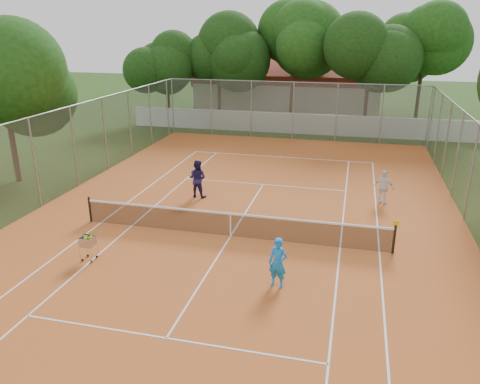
% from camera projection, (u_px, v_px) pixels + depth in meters
% --- Properties ---
extents(ground, '(120.00, 120.00, 0.00)m').
position_uv_depth(ground, '(231.00, 237.00, 17.88)').
color(ground, '#1B350E').
rests_on(ground, ground).
extents(court_pad, '(18.00, 34.00, 0.02)m').
position_uv_depth(court_pad, '(231.00, 236.00, 17.88)').
color(court_pad, '#B95A24').
rests_on(court_pad, ground).
extents(court_lines, '(10.98, 23.78, 0.01)m').
position_uv_depth(court_lines, '(231.00, 236.00, 17.87)').
color(court_lines, white).
rests_on(court_lines, court_pad).
extents(tennis_net, '(11.88, 0.10, 0.98)m').
position_uv_depth(tennis_net, '(231.00, 224.00, 17.71)').
color(tennis_net, black).
rests_on(tennis_net, court_pad).
extents(perimeter_fence, '(18.00, 34.00, 4.00)m').
position_uv_depth(perimeter_fence, '(230.00, 187.00, 17.21)').
color(perimeter_fence, slate).
rests_on(perimeter_fence, ground).
extents(boundary_wall, '(26.00, 0.30, 1.50)m').
position_uv_depth(boundary_wall, '(296.00, 123.00, 35.02)').
color(boundary_wall, white).
rests_on(boundary_wall, ground).
extents(clubhouse, '(16.40, 9.00, 4.40)m').
position_uv_depth(clubhouse, '(289.00, 87.00, 44.14)').
color(clubhouse, beige).
rests_on(clubhouse, ground).
extents(tropical_trees, '(29.00, 19.00, 10.00)m').
position_uv_depth(tropical_trees, '(303.00, 62.00, 36.35)').
color(tropical_trees, black).
rests_on(tropical_trees, ground).
extents(player_near, '(0.66, 0.50, 1.60)m').
position_uv_depth(player_near, '(278.00, 263.00, 14.17)').
color(player_near, '#1980D7').
rests_on(player_near, court_pad).
extents(player_far_left, '(0.94, 0.78, 1.78)m').
position_uv_depth(player_far_left, '(197.00, 179.00, 21.76)').
color(player_far_left, '#20194C').
rests_on(player_far_left, court_pad).
extents(player_far_right, '(0.98, 0.68, 1.55)m').
position_uv_depth(player_far_right, '(384.00, 187.00, 20.93)').
color(player_far_right, white).
rests_on(player_far_right, court_pad).
extents(ball_hopper, '(0.54, 0.54, 0.95)m').
position_uv_depth(ball_hopper, '(88.00, 247.00, 15.91)').
color(ball_hopper, '#ADAEB4').
rests_on(ball_hopper, court_pad).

